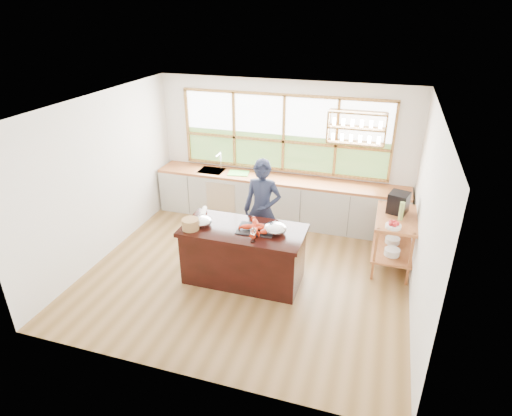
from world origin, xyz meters
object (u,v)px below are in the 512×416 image
at_px(espresso_machine, 398,203).
at_px(wicker_basket, 190,224).
at_px(island, 243,254).
at_px(cook, 262,210).

height_order(espresso_machine, wicker_basket, espresso_machine).
height_order(island, wicker_basket, wicker_basket).
distance_m(cook, espresso_machine, 2.19).
bearing_deg(island, espresso_machine, 30.20).
relative_size(island, cook, 1.07).
bearing_deg(cook, island, -95.53).
xyz_separation_m(espresso_machine, wicker_basket, (-2.93, -1.51, -0.09)).
bearing_deg(wicker_basket, cook, 50.49).
height_order(island, espresso_machine, espresso_machine).
distance_m(cook, wicker_basket, 1.29).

